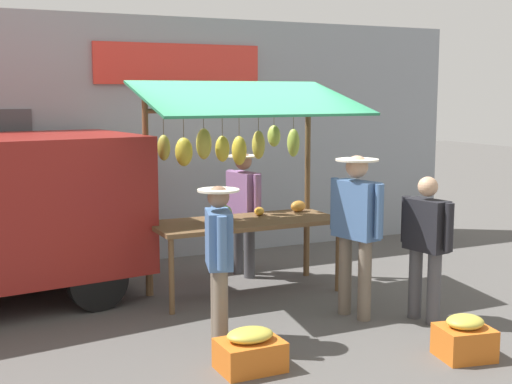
{
  "coord_description": "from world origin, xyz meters",
  "views": [
    {
      "loc": [
        3.33,
        7.34,
        2.36
      ],
      "look_at": [
        0.0,
        0.3,
        1.25
      ],
      "focal_mm": 49.17,
      "sensor_mm": 36.0,
      "label": 1
    }
  ],
  "objects_px": {
    "produce_crate_near": "(464,338)",
    "produce_crate_side": "(250,351)",
    "vendor_with_sunhat": "(243,204)",
    "shopper_with_shopping_bag": "(356,222)",
    "market_stall": "(242,162)",
    "shopper_in_striped_shirt": "(426,240)",
    "shopper_in_grey_tee": "(219,253)"
  },
  "relations": [
    {
      "from": "market_stall",
      "to": "produce_crate_near",
      "type": "distance_m",
      "value": 3.23
    },
    {
      "from": "market_stall",
      "to": "produce_crate_near",
      "type": "height_order",
      "value": "market_stall"
    },
    {
      "from": "shopper_with_shopping_bag",
      "to": "shopper_in_grey_tee",
      "type": "bearing_deg",
      "value": 81.78
    },
    {
      "from": "market_stall",
      "to": "vendor_with_sunhat",
      "type": "xyz_separation_m",
      "value": [
        -0.32,
        -0.68,
        -0.61
      ]
    },
    {
      "from": "produce_crate_near",
      "to": "vendor_with_sunhat",
      "type": "bearing_deg",
      "value": -80.12
    },
    {
      "from": "market_stall",
      "to": "shopper_with_shopping_bag",
      "type": "distance_m",
      "value": 1.62
    },
    {
      "from": "market_stall",
      "to": "shopper_in_striped_shirt",
      "type": "xyz_separation_m",
      "value": [
        -1.26,
        1.79,
        -0.69
      ]
    },
    {
      "from": "vendor_with_sunhat",
      "to": "shopper_with_shopping_bag",
      "type": "bearing_deg",
      "value": -0.27
    },
    {
      "from": "market_stall",
      "to": "shopper_in_striped_shirt",
      "type": "distance_m",
      "value": 2.3
    },
    {
      "from": "vendor_with_sunhat",
      "to": "produce_crate_near",
      "type": "distance_m",
      "value": 3.59
    },
    {
      "from": "market_stall",
      "to": "shopper_in_grey_tee",
      "type": "relative_size",
      "value": 1.66
    },
    {
      "from": "vendor_with_sunhat",
      "to": "shopper_with_shopping_bag",
      "type": "height_order",
      "value": "shopper_with_shopping_bag"
    },
    {
      "from": "vendor_with_sunhat",
      "to": "shopper_in_striped_shirt",
      "type": "distance_m",
      "value": 2.64
    },
    {
      "from": "shopper_in_grey_tee",
      "to": "shopper_with_shopping_bag",
      "type": "bearing_deg",
      "value": -68.88
    },
    {
      "from": "shopper_with_shopping_bag",
      "to": "shopper_in_grey_tee",
      "type": "xyz_separation_m",
      "value": [
        1.6,
        0.13,
        -0.15
      ]
    },
    {
      "from": "shopper_with_shopping_bag",
      "to": "vendor_with_sunhat",
      "type": "bearing_deg",
      "value": -2.9
    },
    {
      "from": "shopper_in_grey_tee",
      "to": "vendor_with_sunhat",
      "type": "bearing_deg",
      "value": -13.16
    },
    {
      "from": "shopper_in_striped_shirt",
      "to": "vendor_with_sunhat",
      "type": "bearing_deg",
      "value": 10.68
    },
    {
      "from": "vendor_with_sunhat",
      "to": "shopper_in_striped_shirt",
      "type": "relative_size",
      "value": 1.06
    },
    {
      "from": "shopper_with_shopping_bag",
      "to": "shopper_in_grey_tee",
      "type": "height_order",
      "value": "shopper_with_shopping_bag"
    },
    {
      "from": "shopper_in_striped_shirt",
      "to": "produce_crate_side",
      "type": "distance_m",
      "value": 2.33
    },
    {
      "from": "shopper_in_grey_tee",
      "to": "produce_crate_near",
      "type": "height_order",
      "value": "shopper_in_grey_tee"
    },
    {
      "from": "produce_crate_near",
      "to": "produce_crate_side",
      "type": "relative_size",
      "value": 0.95
    },
    {
      "from": "shopper_in_grey_tee",
      "to": "produce_crate_side",
      "type": "bearing_deg",
      "value": -164.15
    },
    {
      "from": "market_stall",
      "to": "vendor_with_sunhat",
      "type": "distance_m",
      "value": 0.97
    },
    {
      "from": "shopper_in_striped_shirt",
      "to": "shopper_with_shopping_bag",
      "type": "bearing_deg",
      "value": 43.71
    },
    {
      "from": "vendor_with_sunhat",
      "to": "market_stall",
      "type": "bearing_deg",
      "value": -35.66
    },
    {
      "from": "shopper_with_shopping_bag",
      "to": "produce_crate_side",
      "type": "xyz_separation_m",
      "value": [
        1.6,
        0.84,
        -0.86
      ]
    },
    {
      "from": "market_stall",
      "to": "shopper_with_shopping_bag",
      "type": "xyz_separation_m",
      "value": [
        -0.68,
        1.37,
        -0.53
      ]
    },
    {
      "from": "produce_crate_side",
      "to": "shopper_with_shopping_bag",
      "type": "bearing_deg",
      "value": -152.48
    },
    {
      "from": "shopper_in_grey_tee",
      "to": "produce_crate_side",
      "type": "relative_size",
      "value": 2.76
    },
    {
      "from": "vendor_with_sunhat",
      "to": "shopper_with_shopping_bag",
      "type": "xyz_separation_m",
      "value": [
        -0.36,
        2.05,
        0.08
      ]
    }
  ]
}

